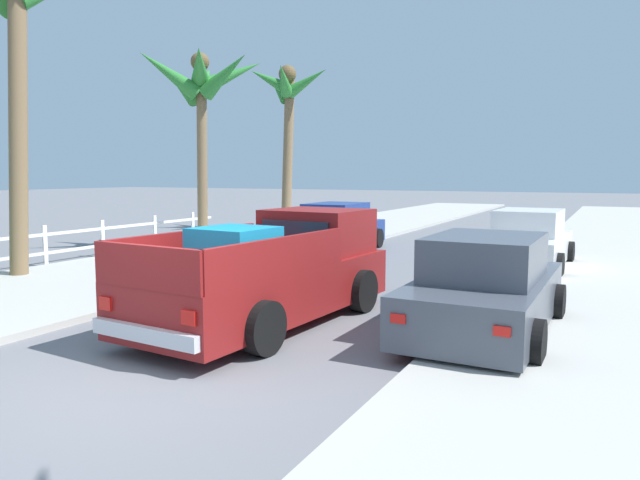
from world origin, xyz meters
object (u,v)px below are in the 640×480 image
Objects in this scene: car_left_near at (528,242)px; car_left_mid at (337,229)px; car_right_near at (485,289)px; palm_tree_right_fore at (202,86)px; palm_tree_right_mid at (288,101)px; pickup_truck at (273,273)px; palm_tree_left_mid at (15,10)px.

car_left_near is 1.00× the size of car_left_mid.
car_left_near and car_right_near have the same top height.
palm_tree_right_fore is at bearing -176.31° from car_left_near.
car_right_near is (0.29, -6.86, 0.00)m from car_left_near.
car_right_near is 1.00× the size of car_left_mid.
palm_tree_right_fore is (-9.95, -0.64, 4.54)m from car_left_near.
palm_tree_right_mid is at bearing 149.54° from car_left_near.
pickup_truck is at bearing -111.78° from car_left_near.
palm_tree_right_fore reaches higher than car_left_near.
pickup_truck reaches higher than car_right_near.
car_left_mid is (-2.92, 8.62, -0.09)m from pickup_truck.
car_right_near is at bearing -0.86° from palm_tree_left_mid.
palm_tree_left_mid reaches higher than car_left_near.
car_left_mid is 0.60× the size of palm_tree_right_mid.
car_left_mid is (-6.24, 7.88, 0.00)m from car_right_near.
car_left_near is 6.04m from car_left_mid.
palm_tree_left_mid is at bearing -88.00° from palm_tree_right_mid.
palm_tree_left_mid reaches higher than palm_tree_right_fore.
palm_tree_left_mid is (-4.46, -7.72, 5.44)m from car_left_mid.
palm_tree_left_mid is (-7.37, 0.90, 5.35)m from pickup_truck.
palm_tree_right_mid is (-4.91, 5.37, 4.89)m from car_left_mid.
car_left_near is at bearing 68.22° from pickup_truck.
car_left_near is at bearing 3.69° from palm_tree_right_fore.
pickup_truck is 10.77m from palm_tree_right_fore.
pickup_truck is 0.69× the size of palm_tree_left_mid.
palm_tree_right_mid is at bearing 132.44° from car_left_mid.
car_right_near is at bearing -31.28° from palm_tree_right_fore.
pickup_truck is 1.24× the size of car_left_near.
palm_tree_right_mid is at bearing 130.08° from car_right_near.
palm_tree_right_mid is (-0.92, 7.03, 0.35)m from palm_tree_right_fore.
palm_tree_left_mid reaches higher than car_left_mid.
palm_tree_right_mid reaches higher than car_left_mid.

